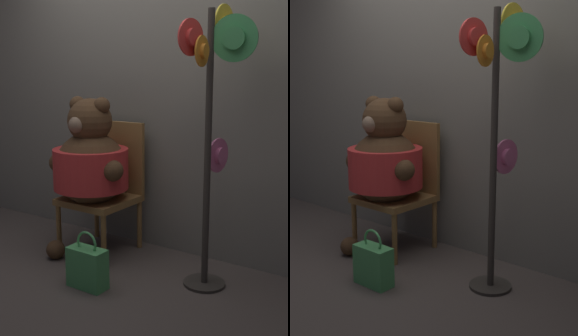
# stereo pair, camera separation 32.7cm
# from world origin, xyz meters

# --- Properties ---
(ground_plane) EXTENTS (14.00, 14.00, 0.00)m
(ground_plane) POSITION_xyz_m (0.00, 0.00, 0.00)
(ground_plane) COLOR #4C423D
(wall_back) EXTENTS (8.00, 0.10, 2.44)m
(wall_back) POSITION_xyz_m (0.00, 0.56, 1.22)
(wall_back) COLOR slate
(wall_back) RESTS_ON ground_plane
(chair) EXTENTS (0.51, 0.51, 1.01)m
(chair) POSITION_xyz_m (-0.30, 0.27, 0.52)
(chair) COLOR olive
(chair) RESTS_ON ground_plane
(teddy_bear) EXTENTS (0.69, 0.61, 1.22)m
(teddy_bear) POSITION_xyz_m (-0.31, 0.09, 0.72)
(teddy_bear) COLOR #4C331E
(teddy_bear) RESTS_ON ground_plane
(hat_display_rack) EXTENTS (0.42, 0.61, 1.82)m
(hat_display_rack) POSITION_xyz_m (0.70, 0.11, 1.15)
(hat_display_rack) COLOR #332D28
(hat_display_rack) RESTS_ON ground_plane
(handbag_on_ground) EXTENTS (0.27, 0.13, 0.39)m
(handbag_on_ground) POSITION_xyz_m (0.05, -0.38, 0.14)
(handbag_on_ground) COLOR #479E56
(handbag_on_ground) RESTS_ON ground_plane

